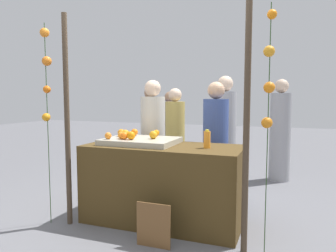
% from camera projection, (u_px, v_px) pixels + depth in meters
% --- Properties ---
extents(ground_plane, '(24.00, 24.00, 0.00)m').
position_uv_depth(ground_plane, '(163.00, 221.00, 3.58)').
color(ground_plane, slate).
extents(stall_counter, '(1.71, 0.76, 0.86)m').
position_uv_depth(stall_counter, '(163.00, 184.00, 3.55)').
color(stall_counter, '#4C3819').
rests_on(stall_counter, ground_plane).
extents(orange_tray, '(0.81, 0.62, 0.06)m').
position_uv_depth(orange_tray, '(141.00, 141.00, 3.64)').
color(orange_tray, '#B2AD99').
rests_on(orange_tray, stall_counter).
extents(orange_0, '(0.08, 0.08, 0.08)m').
position_uv_depth(orange_0, '(134.00, 132.00, 3.88)').
color(orange_0, orange).
rests_on(orange_0, orange_tray).
extents(orange_1, '(0.09, 0.09, 0.09)m').
position_uv_depth(orange_1, '(125.00, 133.00, 3.73)').
color(orange_1, orange).
rests_on(orange_1, orange_tray).
extents(orange_2, '(0.08, 0.08, 0.08)m').
position_uv_depth(orange_2, '(124.00, 136.00, 3.53)').
color(orange_2, orange).
rests_on(orange_2, orange_tray).
extents(orange_3, '(0.08, 0.08, 0.08)m').
position_uv_depth(orange_3, '(156.00, 133.00, 3.85)').
color(orange_3, orange).
rests_on(orange_3, orange_tray).
extents(orange_4, '(0.08, 0.08, 0.08)m').
position_uv_depth(orange_4, '(121.00, 135.00, 3.60)').
color(orange_4, orange).
rests_on(orange_4, orange_tray).
extents(orange_5, '(0.09, 0.09, 0.09)m').
position_uv_depth(orange_5, '(153.00, 135.00, 3.59)').
color(orange_5, orange).
rests_on(orange_5, orange_tray).
extents(orange_6, '(0.08, 0.08, 0.08)m').
position_uv_depth(orange_6, '(108.00, 136.00, 3.57)').
color(orange_6, orange).
rests_on(orange_6, orange_tray).
extents(orange_7, '(0.09, 0.09, 0.09)m').
position_uv_depth(orange_7, '(121.00, 133.00, 3.82)').
color(orange_7, orange).
rests_on(orange_7, orange_tray).
extents(orange_8, '(0.09, 0.09, 0.09)m').
position_uv_depth(orange_8, '(131.00, 136.00, 3.52)').
color(orange_8, orange).
rests_on(orange_8, orange_tray).
extents(juice_bottle, '(0.07, 0.07, 0.19)m').
position_uv_depth(juice_bottle, '(207.00, 139.00, 3.32)').
color(juice_bottle, orange).
rests_on(juice_bottle, stall_counter).
extents(chalkboard_sign, '(0.33, 0.03, 0.43)m').
position_uv_depth(chalkboard_sign, '(154.00, 226.00, 2.95)').
color(chalkboard_sign, brown).
rests_on(chalkboard_sign, ground_plane).
extents(vendor_left, '(0.32, 0.32, 1.60)m').
position_uv_depth(vendor_left, '(153.00, 145.00, 4.27)').
color(vendor_left, beige).
rests_on(vendor_left, ground_plane).
extents(vendor_right, '(0.31, 0.31, 1.57)m').
position_uv_depth(vendor_right, '(215.00, 149.00, 4.01)').
color(vendor_right, '#384C8C').
rests_on(vendor_right, ground_plane).
extents(crowd_person_0, '(0.30, 0.30, 1.47)m').
position_uv_depth(crowd_person_0, '(170.00, 135.00, 5.86)').
color(crowd_person_0, '#384C8C').
rests_on(crowd_person_0, ground_plane).
extents(crowd_person_1, '(0.30, 0.30, 1.51)m').
position_uv_depth(crowd_person_1, '(175.00, 141.00, 4.98)').
color(crowd_person_1, tan).
rests_on(crowd_person_1, ground_plane).
extents(crowd_person_2, '(0.34, 0.34, 1.69)m').
position_uv_depth(crowd_person_2, '(224.00, 138.00, 4.73)').
color(crowd_person_2, '#99999E').
rests_on(crowd_person_2, ground_plane).
extents(crowd_person_3, '(0.31, 0.31, 1.56)m').
position_uv_depth(crowd_person_3, '(150.00, 130.00, 6.36)').
color(crowd_person_3, '#99999E').
rests_on(crowd_person_3, ground_plane).
extents(crowd_person_4, '(0.33, 0.33, 1.67)m').
position_uv_depth(crowd_person_4, '(280.00, 134.00, 5.28)').
color(crowd_person_4, '#99999E').
rests_on(crowd_person_4, ground_plane).
extents(canopy_post_left, '(0.06, 0.06, 2.25)m').
position_uv_depth(canopy_post_left, '(67.00, 121.00, 3.42)').
color(canopy_post_left, '#473828').
rests_on(canopy_post_left, ground_plane).
extents(canopy_post_right, '(0.06, 0.06, 2.25)m').
position_uv_depth(canopy_post_right, '(246.00, 127.00, 2.76)').
color(canopy_post_right, '#473828').
rests_on(canopy_post_right, ground_plane).
extents(garland_strand_left, '(0.12, 0.11, 2.16)m').
position_uv_depth(garland_strand_left, '(46.00, 72.00, 3.40)').
color(garland_strand_left, '#2D4C23').
rests_on(garland_strand_left, ground_plane).
extents(garland_strand_right, '(0.11, 0.11, 2.16)m').
position_uv_depth(garland_strand_right, '(269.00, 78.00, 2.67)').
color(garland_strand_right, '#2D4C23').
rests_on(garland_strand_right, ground_plane).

